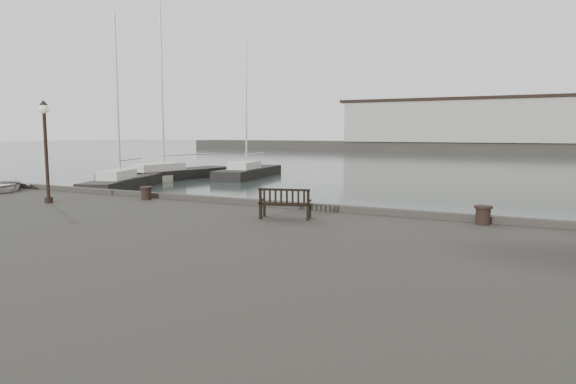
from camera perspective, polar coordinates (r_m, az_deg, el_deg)
name	(u,v)px	position (r m, az deg, el deg)	size (l,w,h in m)	color
ground	(271,253)	(16.91, -1.88, -6.75)	(400.00, 400.00, 0.00)	black
pontoon	(84,187)	(37.30, -21.68, 0.54)	(2.00, 24.00, 0.50)	#99968E
breakwater	(480,130)	(107.11, 20.57, 6.44)	(140.00, 9.50, 12.20)	#383530
bench	(285,209)	(14.08, -0.29, -1.91)	(1.50, 0.86, 0.82)	black
bollard_left	(146,193)	(18.75, -15.47, -0.12)	(0.43, 0.43, 0.45)	black
bollard_right	(483,215)	(14.11, 20.85, -2.42)	(0.46, 0.46, 0.48)	black
lamp_post	(45,137)	(18.88, -25.36, 5.50)	(0.34, 0.34, 3.41)	black
dinghy	(4,185)	(23.49, -29.01, 0.68)	(1.76, 2.46, 0.51)	beige
yacht_b	(170,177)	(43.88, -12.95, 1.69)	(4.54, 12.66, 16.05)	black
yacht_c	(123,186)	(37.14, -17.82, 0.66)	(5.26, 9.32, 12.36)	black
yacht_d	(249,174)	(45.24, -4.37, 1.96)	(4.19, 10.20, 12.41)	black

